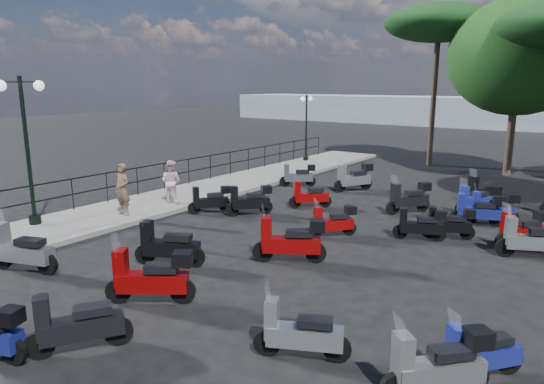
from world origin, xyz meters
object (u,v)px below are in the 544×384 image
Objects in this scene: scooter_13 at (76,326)px; scooter_17 at (474,201)px; scooter_16 at (409,199)px; scooter_32 at (493,208)px; scooter_5 at (298,176)px; scooter_1 at (21,251)px; scooter_10 at (309,196)px; scooter_28 at (523,230)px; scooter_20 at (437,366)px; pine_2 at (439,23)px; lamp_post_2 at (306,123)px; lamp_post_1 at (26,142)px; scooter_23 at (483,191)px; pedestrian_far at (171,182)px; scooter_2 at (168,246)px; scooter_9 at (290,241)px; scooter_11 at (354,178)px; scooter_31 at (449,224)px; scooter_3 at (250,201)px; scooter_21 at (420,225)px; scooter_4 at (210,200)px; scooter_15 at (333,222)px; scooter_27 at (530,240)px; scooter_22 at (478,211)px; scooter_26 at (479,355)px; woman at (123,189)px; broadleaf_tree at (519,57)px; scooter_8 at (151,278)px; scooter_14 at (300,334)px.

scooter_13 reaches higher than scooter_17.
scooter_16 is 2.66m from scooter_32.
scooter_1 is at bearing 142.94° from scooter_5.
scooter_10 is 6.99m from scooter_28.
pine_2 is at bearing -28.81° from scooter_20.
scooter_13 is at bearing 160.56° from scooter_5.
lamp_post_1 is at bearing -92.50° from lamp_post_2.
scooter_23 is 0.96× the size of scooter_32.
scooter_2 is (4.36, -4.12, -0.44)m from pedestrian_far.
pine_2 is (-2.15, 16.91, 6.90)m from scooter_9.
scooter_13 is at bearing 127.05° from scooter_11.
lamp_post_2 reaches higher than scooter_31.
scooter_3 reaches higher than scooter_21.
scooter_1 reaches higher than scooter_4.
scooter_11 is 6.42m from scooter_15.
scooter_27 is at bearing -39.66° from lamp_post_2.
scooter_11 is 4.98m from scooter_23.
scooter_9 is 5.58m from scooter_13.
lamp_post_2 is at bearing 108.53° from lamp_post_1.
pedestrian_far reaches higher than scooter_23.
scooter_32 is (11.37, -6.81, -1.75)m from lamp_post_2.
scooter_16 is (5.47, 10.62, 0.01)m from scooter_1.
scooter_23 is 0.17× the size of pine_2.
scooter_22 is at bearing -3.21° from scooter_28.
scooter_23 is (2.38, 9.39, -0.09)m from scooter_9.
scooter_13 reaches higher than scooter_23.
scooter_16 is at bearing 33.10° from scooter_27.
scooter_22 is 1.00× the size of scooter_32.
scooter_26 reaches higher than scooter_21.
pedestrian_far is 0.98× the size of scooter_27.
woman reaches higher than scooter_15.
scooter_27 is (-0.27, 6.31, 0.06)m from scooter_26.
scooter_13 is at bearing 179.69° from scooter_2.
woman reaches higher than scooter_17.
pine_2 is at bearing 2.58° from scooter_22.
woman is at bearing -118.12° from broadleaf_tree.
woman is 1.08× the size of scooter_8.
scooter_21 is at bearing 119.81° from scooter_23.
lamp_post_2 reaches higher than scooter_27.
scooter_21 is (10.05, 5.88, -2.25)m from lamp_post_1.
woman is 6.69m from scooter_9.
scooter_2 is at bearing -72.25° from lamp_post_2.
scooter_14 is 10.07m from scooter_16.
scooter_23 is 11.22m from pine_2.
woman is 12.09m from scooter_27.
scooter_8 is at bearing 45.84° from scooter_20.
scooter_31 is at bearing 49.71° from lamp_post_1.
lamp_post_2 is 2.29× the size of scooter_27.
broadleaf_tree is at bearing -76.81° from scooter_5.
scooter_26 is at bearing 170.65° from scooter_22.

